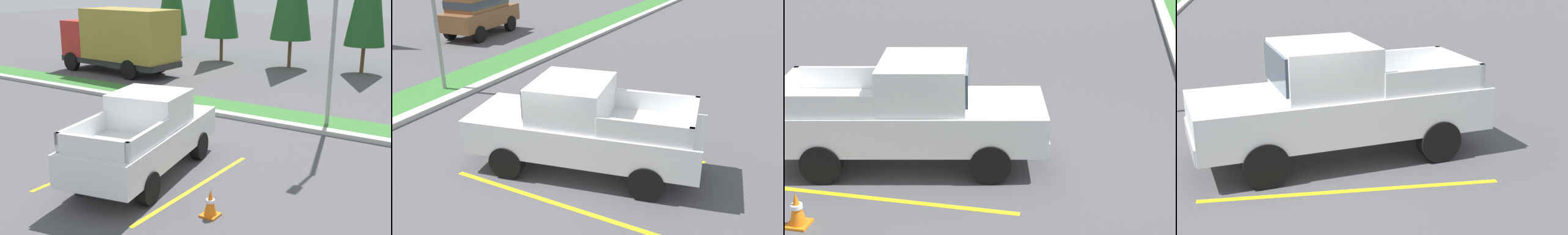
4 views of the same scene
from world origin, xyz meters
TOP-DOWN VIEW (x-y plane):
  - ground_plane at (0.00, 0.00)m, footprint 120.00×120.00m
  - parking_line_near at (-1.10, -0.90)m, footprint 0.12×4.80m
  - parking_line_far at (2.00, -0.90)m, footprint 0.12×4.80m
  - pickup_truck_main at (0.43, -0.85)m, footprint 2.93×5.50m
  - traffic_cone at (3.07, -1.96)m, footprint 0.36×0.36m

SIDE VIEW (x-z plane):
  - ground_plane at x=0.00m, z-range 0.00..0.00m
  - parking_line_near at x=-1.10m, z-range 0.00..0.01m
  - parking_line_far at x=2.00m, z-range 0.00..0.01m
  - traffic_cone at x=3.07m, z-range -0.01..0.59m
  - pickup_truck_main at x=0.43m, z-range -0.01..2.09m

